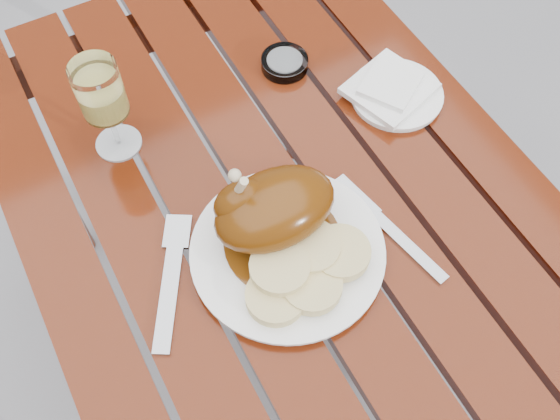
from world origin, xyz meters
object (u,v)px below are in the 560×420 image
object	(u,v)px
table	(284,295)
ashtray	(285,63)
dinner_plate	(288,252)
side_plate	(396,95)
wine_glass	(106,109)

from	to	relation	value
table	ashtray	bearing A→B (deg)	61.10
dinner_plate	side_plate	xyz separation A→B (m)	(0.32, 0.18, -0.00)
ashtray	dinner_plate	bearing A→B (deg)	-118.38
dinner_plate	wine_glass	bearing A→B (deg)	114.62
table	dinner_plate	bearing A→B (deg)	-116.74
wine_glass	ashtray	xyz separation A→B (m)	(0.33, 0.02, -0.08)
dinner_plate	side_plate	distance (m)	0.37
table	side_plate	bearing A→B (deg)	19.28
side_plate	dinner_plate	bearing A→B (deg)	-150.64
table	ashtray	world-z (taller)	ashtray
table	wine_glass	distance (m)	0.56
side_plate	ashtray	world-z (taller)	ashtray
table	side_plate	world-z (taller)	side_plate
dinner_plate	ashtray	xyz separation A→B (m)	(0.18, 0.34, 0.00)
wine_glass	side_plate	size ratio (longest dim) A/B	1.11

